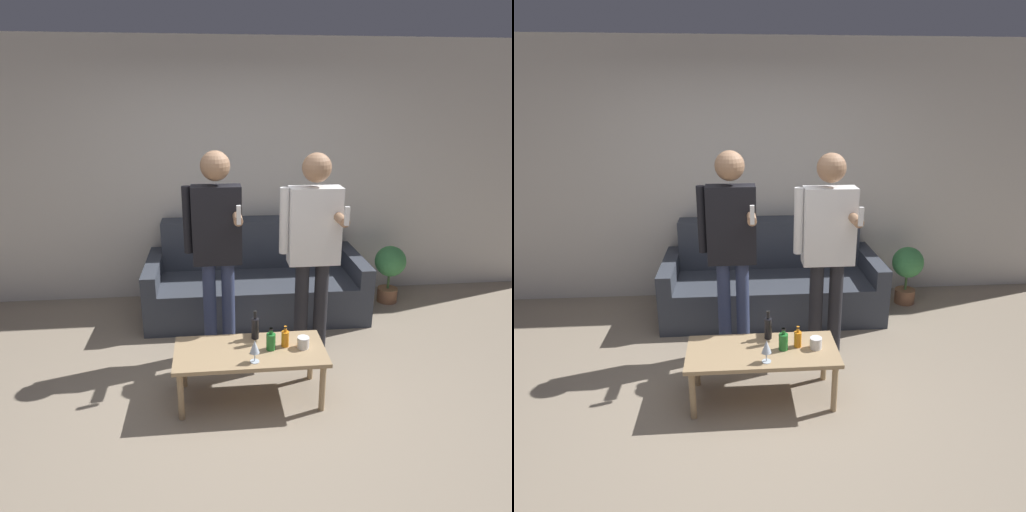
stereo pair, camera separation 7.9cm
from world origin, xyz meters
The scene contains 12 objects.
ground_plane centered at (0.00, 0.00, 0.00)m, with size 16.00×16.00×0.00m, color gray.
wall_back centered at (0.00, 2.21, 1.35)m, with size 8.00×0.06×2.70m.
couch centered at (0.25, 1.75, 0.32)m, with size 2.18×0.95×0.91m.
coffee_table centered at (0.06, 0.23, 0.36)m, with size 1.09×0.49×0.40m.
bottle_orange centered at (0.21, 0.22, 0.47)m, with size 0.07×0.07×0.17m.
bottle_green centered at (0.12, 0.39, 0.49)m, with size 0.06×0.06×0.23m.
bottle_dark centered at (0.32, 0.26, 0.47)m, with size 0.06×0.06×0.16m.
wine_glass_near centered at (0.08, 0.07, 0.52)m, with size 0.07×0.07×0.16m.
cup_on_table centered at (0.45, 0.22, 0.45)m, with size 0.09×0.09×0.08m.
person_standing_left centered at (-0.15, 0.88, 1.05)m, with size 0.46×0.44×1.75m.
person_standing_right centered at (0.63, 0.82, 1.03)m, with size 0.49×0.44×1.73m.
potted_plant centered at (1.71, 1.78, 0.40)m, with size 0.33×0.33×0.63m.
Camera 1 is at (-0.18, -2.64, 2.12)m, focal length 32.00 mm.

